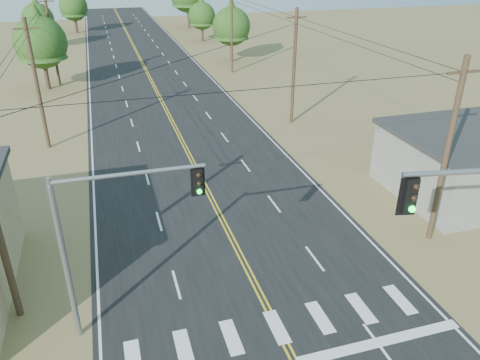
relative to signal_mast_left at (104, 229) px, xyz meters
name	(u,v)px	position (x,y,z in m)	size (l,w,h in m)	color
road	(183,142)	(6.40, 20.04, -4.87)	(15.00, 200.00, 0.02)	black
utility_pole_left_mid	(37,85)	(-4.10, 22.04, 0.24)	(1.80, 0.30, 10.00)	#4C3826
utility_pole_left_far	(52,40)	(-4.10, 42.04, 0.24)	(1.80, 0.30, 10.00)	#4C3826
utility_pole_right_near	(447,153)	(16.90, 2.04, 0.24)	(1.80, 0.30, 10.00)	#4C3826
utility_pole_right_mid	(294,66)	(16.90, 22.04, 0.24)	(1.80, 0.30, 10.00)	#4C3826
utility_pole_right_far	(232,31)	(16.90, 42.04, 0.24)	(1.80, 0.30, 10.00)	#4C3826
signal_mast_left	(104,229)	(0.00, 0.00, 0.00)	(5.68, 0.51, 7.25)	gray
tree_left_near	(39,37)	(-5.22, 40.51, 0.87)	(5.64, 5.64, 9.39)	#3F2D1E
tree_left_mid	(37,16)	(-7.60, 66.08, 0.06)	(4.84, 4.84, 8.07)	#3F2D1E
tree_left_far	(73,4)	(-2.60, 80.59, 0.29)	(5.07, 5.07, 8.45)	#3F2D1E
tree_right_near	(231,22)	(18.65, 48.42, 0.40)	(5.17, 5.17, 8.62)	#3F2D1E
tree_right_mid	(202,13)	(18.19, 65.14, -0.28)	(4.51, 4.51, 7.51)	#3F2D1E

